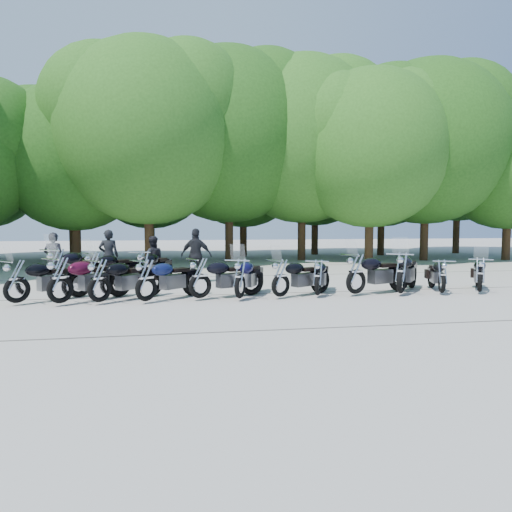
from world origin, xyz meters
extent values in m
plane|color=#A9A399|center=(0.00, 0.00, 0.00)|extent=(90.00, 90.00, 0.00)
cylinder|color=#3A2614|center=(-7.25, 12.84, 1.65)|extent=(0.44, 0.44, 3.31)
sphere|color=#286319|center=(-7.25, 12.84, 5.32)|extent=(7.31, 7.31, 7.31)
cylinder|color=#3A2614|center=(-3.57, 11.24, 1.97)|extent=(0.44, 0.44, 3.93)
sphere|color=#357721|center=(-3.57, 11.24, 6.33)|extent=(8.70, 8.70, 8.70)
cylinder|color=#3A2614|center=(0.54, 13.09, 2.06)|extent=(0.44, 0.44, 4.13)
sphere|color=#286319|center=(0.54, 13.09, 6.64)|extent=(9.13, 9.13, 9.13)
cylinder|color=#3A2614|center=(4.61, 13.20, 2.05)|extent=(0.44, 0.44, 4.09)
sphere|color=#357721|center=(4.61, 13.20, 6.58)|extent=(9.04, 9.04, 9.04)
cylinder|color=#3A2614|center=(7.55, 10.82, 1.81)|extent=(0.44, 0.44, 3.62)
sphere|color=#357721|center=(7.55, 10.82, 5.82)|extent=(8.00, 8.00, 8.00)
cylinder|color=#3A2614|center=(11.20, 11.78, 1.99)|extent=(0.44, 0.44, 3.98)
sphere|color=#286319|center=(11.20, 11.78, 6.40)|extent=(8.79, 8.79, 8.79)
cylinder|color=#3A2614|center=(15.83, 11.20, 1.70)|extent=(0.44, 0.44, 3.41)
sphere|color=#286319|center=(15.83, 11.20, 5.48)|extent=(7.53, 7.53, 7.53)
cylinder|color=#3A2614|center=(-8.29, 16.97, 1.76)|extent=(0.44, 0.44, 3.52)
sphere|color=#357721|center=(-8.29, 16.97, 5.66)|extent=(7.78, 7.78, 7.78)
cylinder|color=#3A2614|center=(-3.76, 16.43, 1.71)|extent=(0.44, 0.44, 3.42)
sphere|color=#286319|center=(-3.76, 16.43, 5.50)|extent=(7.56, 7.56, 7.56)
cylinder|color=#3A2614|center=(1.80, 16.47, 1.78)|extent=(0.44, 0.44, 3.56)
sphere|color=#286319|center=(1.80, 16.47, 5.73)|extent=(7.88, 7.88, 7.88)
cylinder|color=#3A2614|center=(6.69, 17.47, 1.88)|extent=(0.44, 0.44, 3.76)
sphere|color=#286319|center=(6.69, 17.47, 6.04)|extent=(8.31, 8.31, 8.31)
cylinder|color=#3A2614|center=(10.68, 16.09, 1.81)|extent=(0.44, 0.44, 3.63)
sphere|color=#357721|center=(10.68, 16.09, 5.83)|extent=(8.02, 8.02, 8.02)
cylinder|color=#3A2614|center=(16.61, 17.02, 2.19)|extent=(0.44, 0.44, 4.37)
sphere|color=#286319|center=(16.61, 17.02, 7.03)|extent=(9.67, 9.67, 9.67)
imported|color=black|center=(-6.16, 4.14, 0.88)|extent=(0.68, 0.48, 1.76)
imported|color=black|center=(-3.08, 4.55, 0.80)|extent=(0.86, 0.71, 1.61)
imported|color=black|center=(-1.60, 4.33, 0.93)|extent=(1.18, 0.81, 1.87)
imported|color=black|center=(-4.58, 4.97, 0.91)|extent=(0.68, 0.46, 1.83)
camera|label=1|loc=(-2.24, -11.41, 2.04)|focal=32.00mm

